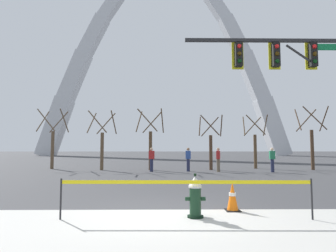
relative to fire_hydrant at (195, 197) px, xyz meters
name	(u,v)px	position (x,y,z in m)	size (l,w,h in m)	color
ground_plane	(161,213)	(-0.78, 0.44, -0.47)	(240.00, 240.00, 0.00)	#3D3D3F
fire_hydrant	(195,197)	(0.00, 0.00, 0.00)	(0.46, 0.48, 0.99)	black
caution_tape_barrier	(186,191)	(-0.22, -0.20, 0.16)	(5.55, 0.13, 0.90)	#232326
traffic_cone_by_hydrant	(232,196)	(1.01, 0.66, -0.11)	(0.36, 0.36, 0.73)	black
traffic_signal_gantry	(304,75)	(4.52, 3.78, 3.80)	(6.42, 0.44, 6.00)	#232326
monument_arch	(164,68)	(-0.78, 51.68, 17.97)	(51.82, 3.33, 42.19)	silver
tree_far_left	(53,142)	(-9.20, 15.04, 1.53)	(2.06, 2.07, 4.48)	brown
tree_left_mid	(102,144)	(-5.18, 13.80, 1.40)	(1.94, 1.95, 4.20)	brown
tree_center_left	(150,143)	(-1.71, 13.84, 1.46)	(2.00, 2.01, 4.34)	brown
tree_center_right	(211,146)	(2.64, 13.88, 1.27)	(1.81, 1.82, 3.92)	#473323
tree_right_mid	(255,145)	(6.30, 15.21, 1.35)	(1.89, 1.90, 4.08)	brown
tree_far_right	(312,142)	(9.99, 13.81, 1.54)	(2.08, 2.09, 4.52)	#473323
pedestrian_walking_left	(152,159)	(-1.56, 12.39, 0.35)	(0.39, 0.35, 1.59)	#232847
pedestrian_standing_center	(272,160)	(6.32, 11.84, 0.35)	(0.34, 0.22, 1.59)	#232847
pedestrian_walking_right	(188,159)	(0.90, 12.57, 0.35)	(0.36, 0.24, 1.59)	#232847
pedestrian_near_trees	(218,159)	(2.86, 12.19, 0.35)	(0.31, 0.39, 1.59)	brown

